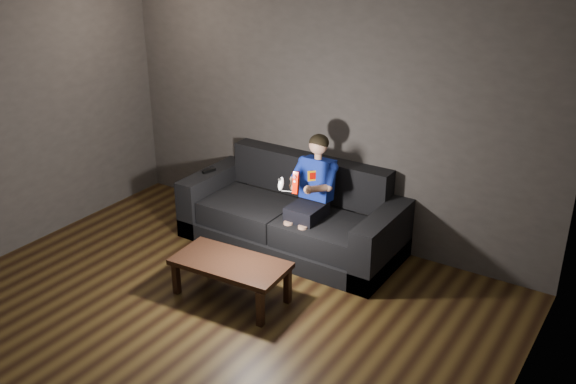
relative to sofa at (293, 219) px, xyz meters
The scene contains 10 objects.
floor 2.06m from the sofa, 87.09° to the right, with size 5.00×5.00×0.00m, color black.
back_wall 1.16m from the sofa, 77.25° to the left, with size 5.00×0.04×2.70m, color #35302E.
right_wall 3.47m from the sofa, 38.09° to the right, with size 0.04×5.00×2.70m, color #35302E.
ceiling 3.16m from the sofa, 87.09° to the right, with size 5.00×5.00×0.02m, color white.
sofa is the anchor object (origin of this frame).
child 0.54m from the sofa, 13.54° to the right, with size 0.47×0.58×1.16m.
wii_remote_red 0.93m from the sofa, 55.39° to the right, with size 0.07×0.09×0.21m.
nunchuk_white 0.83m from the sofa, 69.90° to the right, with size 0.06×0.09×0.14m.
wii_remote_black 1.11m from the sofa, behind, with size 0.07×0.17×0.03m.
coffee_table 1.19m from the sofa, 86.10° to the right, with size 1.08×0.59×0.38m.
Camera 1 is at (3.15, -3.10, 3.27)m, focal length 40.00 mm.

